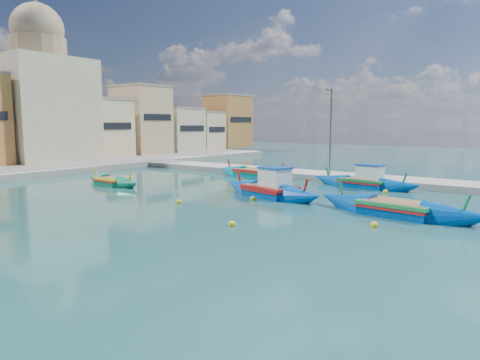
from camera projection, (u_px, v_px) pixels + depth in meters
ground at (291, 227)px, 20.76m from camera, size 160.00×160.00×0.00m
east_quay at (400, 182)px, 35.11m from camera, size 4.00×70.00×0.50m
north_townhouses at (18, 124)px, 48.56m from camera, size 83.20×7.87×10.19m
church_block at (41, 95)px, 51.14m from camera, size 10.00×10.00×19.10m
quay_street_lamp at (330, 131)px, 37.65m from camera, size 1.18×0.16×8.00m
luzzu_turquoise_cabin at (364, 183)px, 33.47m from camera, size 2.80×9.13×2.89m
luzzu_blue_cabin at (270, 191)px, 29.26m from camera, size 4.16×9.26×3.19m
luzzu_cyan_mid at (254, 174)px, 40.01m from camera, size 2.93×9.18×2.67m
luzzu_green at (112, 182)px, 34.81m from camera, size 2.18×6.94×2.16m
luzzu_blue_south at (397, 210)px, 23.28m from camera, size 3.37×9.83×2.78m
mooring_buoys at (221, 205)px, 25.92m from camera, size 24.01×22.07×0.36m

